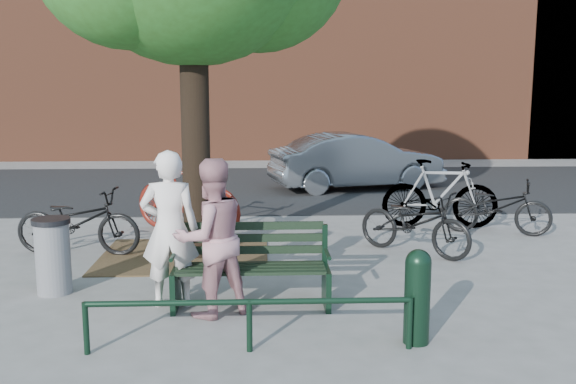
{
  "coord_description": "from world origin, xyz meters",
  "views": [
    {
      "loc": [
        0.12,
        -6.87,
        2.46
      ],
      "look_at": [
        0.45,
        1.0,
        1.14
      ],
      "focal_mm": 40.0,
      "sensor_mm": 36.0,
      "label": 1
    }
  ],
  "objects_px": {
    "person_left": "(170,229)",
    "person_right": "(211,238)",
    "bollard": "(417,293)",
    "litter_bin": "(53,256)",
    "parked_car": "(357,161)",
    "park_bench": "(251,264)",
    "bicycle_c": "(415,222)"
  },
  "relations": [
    {
      "from": "person_left",
      "to": "person_right",
      "type": "height_order",
      "value": "person_left"
    },
    {
      "from": "person_right",
      "to": "bollard",
      "type": "bearing_deg",
      "value": 128.77
    },
    {
      "from": "litter_bin",
      "to": "parked_car",
      "type": "distance_m",
      "value": 8.88
    },
    {
      "from": "park_bench",
      "to": "person_left",
      "type": "height_order",
      "value": "person_left"
    },
    {
      "from": "park_bench",
      "to": "litter_bin",
      "type": "bearing_deg",
      "value": 167.52
    },
    {
      "from": "bollard",
      "to": "bicycle_c",
      "type": "xyz_separation_m",
      "value": [
        0.76,
        3.26,
        -0.03
      ]
    },
    {
      "from": "person_right",
      "to": "person_left",
      "type": "bearing_deg",
      "value": -62.34
    },
    {
      "from": "park_bench",
      "to": "litter_bin",
      "type": "height_order",
      "value": "park_bench"
    },
    {
      "from": "person_left",
      "to": "person_right",
      "type": "relative_size",
      "value": 1.03
    },
    {
      "from": "park_bench",
      "to": "parked_car",
      "type": "xyz_separation_m",
      "value": [
        2.38,
        8.04,
        0.19
      ]
    },
    {
      "from": "person_left",
      "to": "parked_car",
      "type": "distance_m",
      "value": 8.65
    },
    {
      "from": "person_left",
      "to": "parked_car",
      "type": "bearing_deg",
      "value": -113.72
    },
    {
      "from": "person_left",
      "to": "bicycle_c",
      "type": "bearing_deg",
      "value": -148.83
    },
    {
      "from": "bicycle_c",
      "to": "parked_car",
      "type": "bearing_deg",
      "value": 41.78
    },
    {
      "from": "person_left",
      "to": "bicycle_c",
      "type": "height_order",
      "value": "person_left"
    },
    {
      "from": "litter_bin",
      "to": "parked_car",
      "type": "xyz_separation_m",
      "value": [
        4.73,
        7.52,
        0.2
      ]
    },
    {
      "from": "park_bench",
      "to": "bicycle_c",
      "type": "xyz_separation_m",
      "value": [
        2.36,
        2.12,
        -0.01
      ]
    },
    {
      "from": "person_left",
      "to": "parked_car",
      "type": "height_order",
      "value": "person_left"
    },
    {
      "from": "person_right",
      "to": "bicycle_c",
      "type": "xyz_separation_m",
      "value": [
        2.77,
        2.41,
        -0.38
      ]
    },
    {
      "from": "park_bench",
      "to": "person_right",
      "type": "relative_size",
      "value": 1.02
    },
    {
      "from": "park_bench",
      "to": "parked_car",
      "type": "bearing_deg",
      "value": 73.52
    },
    {
      "from": "person_right",
      "to": "parked_car",
      "type": "bearing_deg",
      "value": -136.86
    },
    {
      "from": "bollard",
      "to": "litter_bin",
      "type": "height_order",
      "value": "bollard"
    },
    {
      "from": "bicycle_c",
      "to": "person_left",
      "type": "bearing_deg",
      "value": 164.61
    },
    {
      "from": "person_left",
      "to": "bollard",
      "type": "relative_size",
      "value": 1.9
    },
    {
      "from": "person_right",
      "to": "litter_bin",
      "type": "height_order",
      "value": "person_right"
    },
    {
      "from": "litter_bin",
      "to": "bicycle_c",
      "type": "relative_size",
      "value": 0.51
    },
    {
      "from": "litter_bin",
      "to": "person_left",
      "type": "bearing_deg",
      "value": -18.36
    },
    {
      "from": "litter_bin",
      "to": "person_right",
      "type": "bearing_deg",
      "value": -22.65
    },
    {
      "from": "park_bench",
      "to": "person_left",
      "type": "bearing_deg",
      "value": 177.56
    },
    {
      "from": "park_bench",
      "to": "bicycle_c",
      "type": "height_order",
      "value": "park_bench"
    },
    {
      "from": "park_bench",
      "to": "person_right",
      "type": "distance_m",
      "value": 0.63
    }
  ]
}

